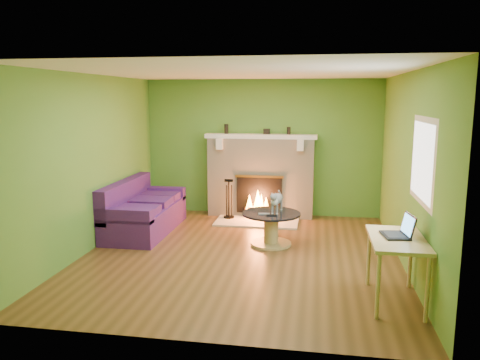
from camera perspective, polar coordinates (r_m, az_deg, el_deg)
The scene contains 22 objects.
floor at distance 6.89m, azimuth 0.11°, elevation -9.10°, with size 5.00×5.00×0.00m, color #533517.
ceiling at distance 6.52m, azimuth 0.12°, elevation 13.03°, with size 5.00×5.00×0.00m, color white.
wall_back at distance 9.04m, azimuth 2.68°, elevation 3.93°, with size 5.00×5.00×0.00m, color #4E862B.
wall_front at distance 4.18m, azimuth -5.44°, elevation -3.30°, with size 5.00×5.00×0.00m, color #4E862B.
wall_left at distance 7.29m, azimuth -17.63°, elevation 2.00°, with size 5.00×5.00×0.00m, color #4E862B.
wall_right at distance 6.61m, azimuth 19.75°, elevation 1.09°, with size 5.00×5.00×0.00m, color #4E862B.
window_frame at distance 5.70m, azimuth 21.38°, elevation 2.19°, with size 1.20×1.20×0.00m, color silver.
window_pane at distance 5.70m, azimuth 21.30°, elevation 2.19°, with size 1.06×1.06×0.00m, color white.
fireplace at distance 8.93m, azimuth 2.51°, elevation 0.44°, with size 2.10×0.46×1.58m.
hearth at distance 8.59m, azimuth 2.06°, elevation -5.11°, with size 1.50×0.75×0.03m, color beige.
mantel at distance 8.82m, azimuth 2.53°, elevation 5.35°, with size 2.10×0.28×0.08m, color silver.
sofa at distance 8.15m, azimuth -11.83°, elevation -3.83°, with size 0.89×1.94×0.87m.
coffee_table at distance 7.29m, azimuth 3.82°, elevation -5.65°, with size 0.90×0.90×0.51m.
desk at distance 5.46m, azimuth 18.60°, elevation -7.60°, with size 0.58×1.01×0.75m.
cat at distance 7.23m, azimuth 4.53°, elevation -2.60°, with size 0.20×0.56×0.35m, color slate, non-canonical shape.
remote_silver at distance 7.12m, azimuth 2.95°, elevation -4.14°, with size 0.17×0.04×0.02m, color gray.
remote_black at distance 7.05m, azimuth 3.86°, elevation -4.30°, with size 0.16×0.04×0.02m, color black.
laptop at distance 5.44m, azimuth 18.44°, elevation -5.23°, with size 0.30×0.35×0.26m, color black, non-canonical shape.
fire_tools at distance 8.73m, azimuth -1.37°, elevation -2.26°, with size 0.20×0.20×0.74m, color black, non-canonical shape.
mantel_vase_left at distance 8.94m, azimuth -1.68°, elevation 6.25°, with size 0.08×0.08×0.18m, color black.
mantel_vase_right at distance 8.79m, azimuth 5.96°, elevation 6.01°, with size 0.07×0.07×0.14m, color black.
mantel_box at distance 8.83m, azimuth 3.28°, elevation 5.93°, with size 0.12×0.08×0.10m, color black.
Camera 1 is at (1.05, -6.43, 2.26)m, focal length 35.00 mm.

